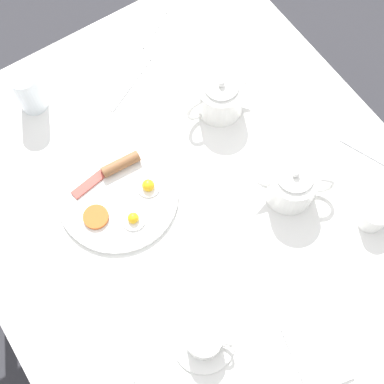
% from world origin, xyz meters
% --- Properties ---
extents(ground_plane, '(8.00, 8.00, 0.00)m').
position_xyz_m(ground_plane, '(0.00, 0.00, 0.00)').
color(ground_plane, '#333338').
extents(table, '(1.09, 1.23, 0.74)m').
position_xyz_m(table, '(0.00, 0.00, 0.68)').
color(table, white).
rests_on(table, ground_plane).
extents(breakfast_plate, '(0.30, 0.30, 0.04)m').
position_xyz_m(breakfast_plate, '(-0.15, 0.10, 0.74)').
color(breakfast_plate, white).
rests_on(breakfast_plate, table).
extents(teapot_near, '(0.21, 0.12, 0.12)m').
position_xyz_m(teapot_near, '(0.20, 0.17, 0.79)').
color(teapot_near, white).
rests_on(teapot_near, table).
extents(teapot_far, '(0.18, 0.13, 0.12)m').
position_xyz_m(teapot_far, '(0.21, -0.13, 0.79)').
color(teapot_far, white).
rests_on(teapot_far, table).
extents(teacup_with_saucer_left, '(0.14, 0.14, 0.06)m').
position_xyz_m(teacup_with_saucer_left, '(-0.18, -0.31, 0.76)').
color(teacup_with_saucer_left, white).
rests_on(teacup_with_saucer_left, table).
extents(water_glass_tall, '(0.07, 0.07, 0.12)m').
position_xyz_m(water_glass_tall, '(-0.21, 0.46, 0.80)').
color(water_glass_tall, white).
rests_on(water_glass_tall, table).
extents(water_glass_short, '(0.07, 0.07, 0.15)m').
position_xyz_m(water_glass_short, '(-0.38, -0.28, 0.81)').
color(water_glass_short, white).
rests_on(water_glass_short, table).
extents(creamer_jug, '(0.09, 0.07, 0.06)m').
position_xyz_m(creamer_jug, '(0.33, -0.30, 0.77)').
color(creamer_jug, white).
rests_on(creamer_jug, table).
extents(napkin_folded, '(0.15, 0.18, 0.01)m').
position_xyz_m(napkin_folded, '(0.02, -0.47, 0.74)').
color(napkin_folded, white).
rests_on(napkin_folded, table).
extents(fork_by_plate, '(0.14, 0.10, 0.00)m').
position_xyz_m(fork_by_plate, '(0.21, 0.50, 0.74)').
color(fork_by_plate, silver).
rests_on(fork_by_plate, table).
extents(knife_by_plate, '(0.18, 0.10, 0.00)m').
position_xyz_m(knife_by_plate, '(0.04, 0.37, 0.74)').
color(knife_by_plate, silver).
rests_on(knife_by_plate, table).
extents(spoon_for_tea, '(0.07, 0.14, 0.00)m').
position_xyz_m(spoon_for_tea, '(0.44, -0.15, 0.74)').
color(spoon_for_tea, silver).
rests_on(spoon_for_tea, table).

